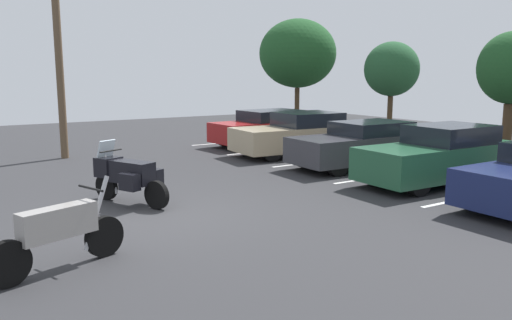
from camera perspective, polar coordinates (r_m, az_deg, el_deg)
ground at (r=10.86m, az=-11.68°, el=-6.37°), size 44.00×44.00×0.10m
motorcycle_touring at (r=11.84m, az=-14.09°, el=-1.60°), size 2.05×1.28×1.40m
motorcycle_second at (r=8.19m, az=-20.91°, el=-7.51°), size 0.89×2.13×1.31m
parking_stripes at (r=16.61m, az=12.08°, el=-0.67°), size 14.62×5.16×0.01m
car_red at (r=20.96m, az=1.33°, el=3.59°), size 2.16×4.72×1.42m
car_tan at (r=18.58m, az=5.02°, el=2.86°), size 2.17×4.94×1.51m
car_charcoal at (r=16.39m, az=11.73°, el=1.70°), size 1.89×4.69×1.41m
car_green at (r=14.51m, az=19.81°, el=0.46°), size 1.84×4.76×1.54m
utility_pole at (r=18.80m, az=-21.07°, el=11.93°), size 1.67×0.91×7.42m
tree_rear at (r=32.69m, az=4.63°, el=11.67°), size 4.77×4.77×6.22m
tree_center_right at (r=25.12m, az=26.48°, el=9.07°), size 2.88×2.88×4.69m
tree_left at (r=29.87m, az=14.79°, el=9.70°), size 3.02×3.02×4.63m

